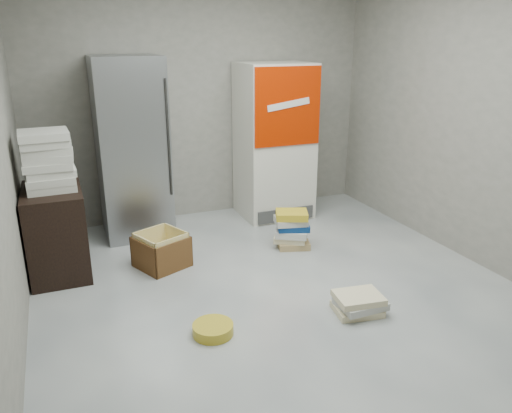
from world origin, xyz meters
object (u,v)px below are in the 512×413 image
at_px(steel_fridge, 132,149).
at_px(phonebook_stack_main, 292,229).
at_px(coke_cooler, 274,141).
at_px(cardboard_box, 162,252).
at_px(wood_shelf, 57,231).

height_order(steel_fridge, phonebook_stack_main, steel_fridge).
xyz_separation_m(steel_fridge, phonebook_stack_main, (1.40, -1.02, -0.75)).
relative_size(steel_fridge, coke_cooler, 1.06).
bearing_deg(steel_fridge, cardboard_box, -86.23).
distance_m(steel_fridge, wood_shelf, 1.23).
height_order(steel_fridge, coke_cooler, steel_fridge).
distance_m(wood_shelf, cardboard_box, 0.96).
height_order(coke_cooler, wood_shelf, coke_cooler).
bearing_deg(wood_shelf, coke_cooler, 16.28).
xyz_separation_m(coke_cooler, wood_shelf, (-2.48, -0.72, -0.50)).
bearing_deg(coke_cooler, steel_fridge, 179.82).
height_order(coke_cooler, cardboard_box, coke_cooler).
height_order(wood_shelf, cardboard_box, wood_shelf).
height_order(wood_shelf, phonebook_stack_main, wood_shelf).
bearing_deg(phonebook_stack_main, wood_shelf, -165.05).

